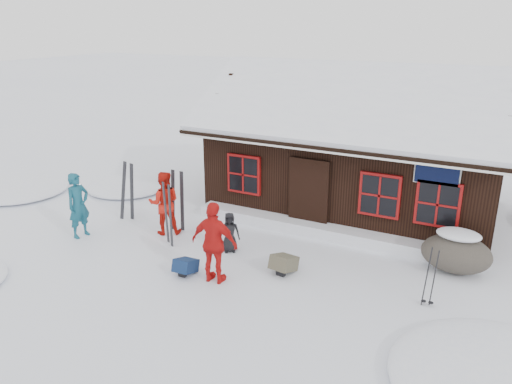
% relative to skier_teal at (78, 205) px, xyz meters
% --- Properties ---
extents(ground, '(120.00, 120.00, 0.00)m').
position_rel_skier_teal_xyz_m(ground, '(4.38, 0.71, -0.88)').
color(ground, white).
rests_on(ground, ground).
extents(mountain_hut, '(8.90, 6.09, 4.42)m').
position_rel_skier_teal_xyz_m(mountain_hut, '(5.88, 5.69, 0.69)').
color(mountain_hut, black).
rests_on(mountain_hut, ground).
extents(snow_drift, '(7.60, 0.60, 0.35)m').
position_rel_skier_teal_xyz_m(snow_drift, '(5.88, 2.96, -0.71)').
color(snow_drift, white).
rests_on(snow_drift, ground).
extents(snow_mounds, '(20.60, 13.20, 0.48)m').
position_rel_skier_teal_xyz_m(snow_mounds, '(6.03, 2.57, -0.88)').
color(snow_mounds, white).
rests_on(snow_mounds, ground).
extents(skier_teal, '(0.50, 0.69, 1.77)m').
position_rel_skier_teal_xyz_m(skier_teal, '(0.00, 0.00, 0.00)').
color(skier_teal, '#144D5F').
rests_on(skier_teal, ground).
extents(skier_orange_left, '(1.07, 1.02, 1.75)m').
position_rel_skier_teal_xyz_m(skier_orange_left, '(1.89, 1.21, -0.01)').
color(skier_orange_left, red).
rests_on(skier_orange_left, ground).
extents(skier_orange_right, '(1.12, 0.52, 1.87)m').
position_rel_skier_teal_xyz_m(skier_orange_right, '(4.51, -0.44, 0.05)').
color(skier_orange_right, red).
rests_on(skier_orange_right, ground).
extents(skier_crouched, '(0.60, 0.55, 1.03)m').
position_rel_skier_teal_xyz_m(skier_crouched, '(4.02, 1.03, -0.37)').
color(skier_crouched, black).
rests_on(skier_crouched, ground).
extents(boulder, '(1.57, 1.18, 0.91)m').
position_rel_skier_teal_xyz_m(boulder, '(9.18, 2.55, -0.42)').
color(boulder, '#4F493F').
rests_on(boulder, ground).
extents(ski_pair_left, '(0.61, 0.17, 1.79)m').
position_rel_skier_teal_xyz_m(ski_pair_left, '(0.35, 1.51, -0.04)').
color(ski_pair_left, black).
rests_on(ski_pair_left, ground).
extents(ski_pair_mid, '(0.39, 0.23, 1.70)m').
position_rel_skier_teal_xyz_m(ski_pair_mid, '(2.40, 0.70, -0.09)').
color(ski_pair_mid, black).
rests_on(ski_pair_mid, ground).
extents(ski_pair_right, '(0.47, 0.09, 1.78)m').
position_rel_skier_teal_xyz_m(ski_pair_right, '(2.08, 1.55, -0.05)').
color(ski_pair_right, black).
rests_on(ski_pair_right, ground).
extents(ski_poles, '(0.24, 0.12, 1.33)m').
position_rel_skier_teal_xyz_m(ski_poles, '(8.88, 0.71, -0.26)').
color(ski_poles, black).
rests_on(ski_poles, ground).
extents(backpack_blue, '(0.43, 0.56, 0.29)m').
position_rel_skier_teal_xyz_m(backpack_blue, '(3.73, -0.47, -0.74)').
color(backpack_blue, '#11244A').
rests_on(backpack_blue, ground).
extents(backpack_olive, '(0.53, 0.66, 0.33)m').
position_rel_skier_teal_xyz_m(backpack_olive, '(5.69, 0.64, -0.72)').
color(backpack_olive, '#504B39').
rests_on(backpack_olive, ground).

